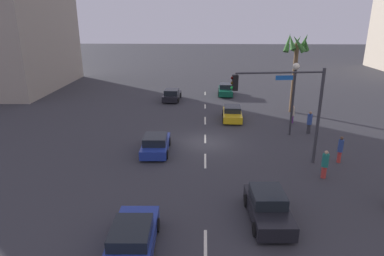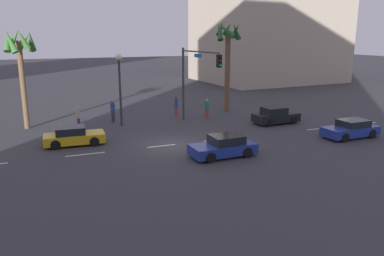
{
  "view_description": "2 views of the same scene",
  "coord_description": "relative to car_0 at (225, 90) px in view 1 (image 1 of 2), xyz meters",
  "views": [
    {
      "loc": [
        24.16,
        -0.14,
        9.13
      ],
      "look_at": [
        1.33,
        -0.98,
        1.61
      ],
      "focal_mm": 30.86,
      "sensor_mm": 36.0,
      "label": 1
    },
    {
      "loc": [
        -8.25,
        -24.0,
        7.34
      ],
      "look_at": [
        0.73,
        -1.78,
        1.53
      ],
      "focal_mm": 35.78,
      "sensor_mm": 36.0,
      "label": 2
    }
  ],
  "objects": [
    {
      "name": "ground_plane",
      "position": [
        17.2,
        -2.57,
        -0.65
      ],
      "size": [
        220.0,
        220.0,
        0.0
      ],
      "primitive_type": "plane",
      "color": "#333338"
    },
    {
      "name": "lane_stripe_0",
      "position": [
        -0.8,
        -2.57,
        -0.64
      ],
      "size": [
        2.03,
        0.14,
        0.01
      ],
      "primitive_type": "cube",
      "color": "silver",
      "rests_on": "ground_plane"
    },
    {
      "name": "lane_stripe_1",
      "position": [
        5.97,
        -2.57,
        -0.64
      ],
      "size": [
        1.81,
        0.14,
        0.01
      ],
      "primitive_type": "cube",
      "color": "silver",
      "rests_on": "ground_plane"
    },
    {
      "name": "lane_stripe_2",
      "position": [
        11.35,
        -2.57,
        -0.64
      ],
      "size": [
        2.45,
        0.14,
        0.01
      ],
      "primitive_type": "cube",
      "color": "silver",
      "rests_on": "ground_plane"
    },
    {
      "name": "lane_stripe_3",
      "position": [
        16.39,
        -2.57,
        -0.64
      ],
      "size": [
        1.99,
        0.14,
        0.01
      ],
      "primitive_type": "cube",
      "color": "silver",
      "rests_on": "ground_plane"
    },
    {
      "name": "lane_stripe_4",
      "position": [
        20.75,
        -2.57,
        -0.64
      ],
      "size": [
        2.43,
        0.14,
        0.01
      ],
      "primitive_type": "cube",
      "color": "silver",
      "rests_on": "ground_plane"
    },
    {
      "name": "lane_stripe_5",
      "position": [
        29.69,
        -2.57,
        -0.64
      ],
      "size": [
        2.32,
        0.14,
        0.01
      ],
      "primitive_type": "cube",
      "color": "silver",
      "rests_on": "ground_plane"
    },
    {
      "name": "car_0",
      "position": [
        0.0,
        0.0,
        0.0
      ],
      "size": [
        4.17,
        1.97,
        1.41
      ],
      "color": "#0F5138",
      "rests_on": "ground_plane"
    },
    {
      "name": "car_1",
      "position": [
        30.07,
        -5.57,
        -0.04
      ],
      "size": [
        4.28,
        2.01,
        1.31
      ],
      "color": "navy",
      "rests_on": "ground_plane"
    },
    {
      "name": "car_2",
      "position": [
        3.23,
        -6.5,
        -0.02
      ],
      "size": [
        4.17,
        2.03,
        1.36
      ],
      "color": "black",
      "rests_on": "ground_plane"
    },
    {
      "name": "car_3",
      "position": [
        10.89,
        0.01,
        -0.05
      ],
      "size": [
        4.09,
        1.99,
        1.28
      ],
      "color": "gold",
      "rests_on": "ground_plane"
    },
    {
      "name": "car_4",
      "position": [
        19.32,
        -6.15,
        -0.04
      ],
      "size": [
        4.13,
        2.03,
        1.32
      ],
      "color": "navy",
      "rests_on": "ground_plane"
    },
    {
      "name": "car_5",
      "position": [
        27.54,
        0.39,
        0.0
      ],
      "size": [
        4.01,
        1.96,
        1.42
      ],
      "color": "black",
      "rests_on": "ground_plane"
    },
    {
      "name": "traffic_signal",
      "position": [
        21.02,
        2.69,
        3.69
      ],
      "size": [
        1.04,
        5.88,
        6.32
      ],
      "color": "#38383D",
      "rests_on": "ground_plane"
    },
    {
      "name": "streetlamp",
      "position": [
        15.14,
        4.46,
        3.53
      ],
      "size": [
        0.56,
        0.56,
        5.93
      ],
      "color": "#2D2D33",
      "rests_on": "ground_plane"
    },
    {
      "name": "pedestrian_0",
      "position": [
        23.0,
        4.58,
        0.27
      ],
      "size": [
        0.52,
        0.52,
        1.77
      ],
      "color": "#BF3833",
      "rests_on": "ground_plane"
    },
    {
      "name": "pedestrian_1",
      "position": [
        14.76,
        6.12,
        0.36
      ],
      "size": [
        0.41,
        0.41,
        1.93
      ],
      "color": "#333338",
      "rests_on": "ground_plane"
    },
    {
      "name": "pedestrian_2",
      "position": [
        11.8,
        5.47,
        0.23
      ],
      "size": [
        0.46,
        0.46,
        1.66
      ],
      "color": "#59266B",
      "rests_on": "ground_plane"
    },
    {
      "name": "pedestrian_3",
      "position": [
        20.67,
        6.38,
        0.34
      ],
      "size": [
        0.47,
        0.47,
        1.84
      ],
      "color": "#BF3833",
      "rests_on": "ground_plane"
    },
    {
      "name": "palm_tree_1",
      "position": [
        7.84,
        6.34,
        5.34
      ],
      "size": [
        2.51,
        2.66,
        7.93
      ],
      "color": "brown",
      "rests_on": "ground_plane"
    }
  ]
}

